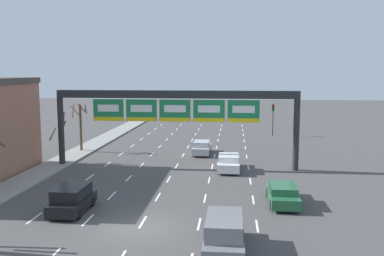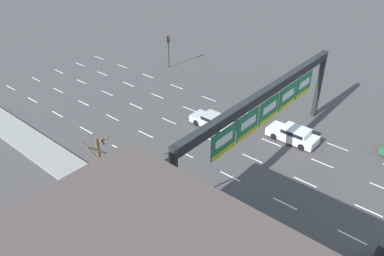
# 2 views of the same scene
# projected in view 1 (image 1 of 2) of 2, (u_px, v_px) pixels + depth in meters

# --- Properties ---
(ground_plane) EXTENTS (220.00, 220.00, 0.00)m
(ground_plane) POSITION_uv_depth(u_px,v_px,m) (139.00, 228.00, 23.89)
(ground_plane) COLOR #474444
(lane_dashes) EXTENTS (13.32, 67.00, 0.01)m
(lane_dashes) POSITION_uv_depth(u_px,v_px,m) (173.00, 172.00, 37.21)
(lane_dashes) COLOR white
(lane_dashes) RESTS_ON ground_plane
(sign_gantry) EXTENTS (21.95, 0.70, 7.02)m
(sign_gantry) POSITION_uv_depth(u_px,v_px,m) (175.00, 106.00, 38.17)
(sign_gantry) COLOR #232628
(sign_gantry) RESTS_ON ground_plane
(car_green) EXTENTS (1.86, 4.69, 1.33)m
(car_green) POSITION_uv_depth(u_px,v_px,m) (283.00, 193.00, 28.26)
(car_green) COLOR #235B38
(car_green) RESTS_ON ground_plane
(suv_grey) EXTENTS (1.97, 4.64, 1.70)m
(suv_grey) POSITION_uv_depth(u_px,v_px,m) (224.00, 231.00, 20.92)
(suv_grey) COLOR slate
(suv_grey) RESTS_ON ground_plane
(car_white) EXTENTS (1.94, 4.67, 1.43)m
(car_white) POSITION_uv_depth(u_px,v_px,m) (229.00, 162.00, 37.76)
(car_white) COLOR silver
(car_white) RESTS_ON ground_plane
(suv_black) EXTENTS (1.93, 3.99, 1.66)m
(suv_black) POSITION_uv_depth(u_px,v_px,m) (72.00, 198.00, 26.54)
(suv_black) COLOR black
(suv_black) RESTS_ON ground_plane
(car_silver) EXTENTS (1.80, 4.49, 1.42)m
(car_silver) POSITION_uv_depth(u_px,v_px,m) (202.00, 147.00, 45.16)
(car_silver) COLOR #B7B7BC
(car_silver) RESTS_ON ground_plane
(traffic_light_near_gantry) EXTENTS (0.30, 0.35, 4.30)m
(traffic_light_near_gantry) POSITION_uv_depth(u_px,v_px,m) (273.00, 113.00, 57.91)
(traffic_light_near_gantry) COLOR black
(traffic_light_near_gantry) RESTS_ON ground_plane
(tree_bare_closest) EXTENTS (1.41, 1.46, 4.78)m
(tree_bare_closest) POSITION_uv_depth(u_px,v_px,m) (60.00, 139.00, 40.78)
(tree_bare_closest) COLOR brown
(tree_bare_closest) RESTS_ON sidewalk_left
(tree_bare_furthest) EXTENTS (1.81, 1.80, 5.19)m
(tree_bare_furthest) POSITION_uv_depth(u_px,v_px,m) (80.00, 124.00, 46.31)
(tree_bare_furthest) COLOR brown
(tree_bare_furthest) RESTS_ON sidewalk_left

